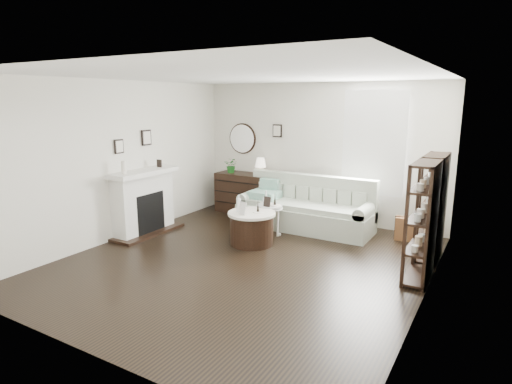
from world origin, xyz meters
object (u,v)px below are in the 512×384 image
Objects in this scene: dresser at (246,193)px; sofa at (306,211)px; pedestal_table at (269,208)px; drum_table at (252,228)px.

sofa is at bearing -13.96° from dresser.
sofa is at bearing 65.10° from pedestal_table.
dresser reaches higher than drum_table.
drum_table is at bearing -106.99° from sofa.
drum_table is (-0.40, -1.32, -0.04)m from sofa.
pedestal_table is (-0.36, -0.78, 0.19)m from sofa.
drum_table is 1.41× the size of pedestal_table.
sofa reaches higher than pedestal_table.
pedestal_table reaches higher than drum_table.
sofa is 1.63m from dresser.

